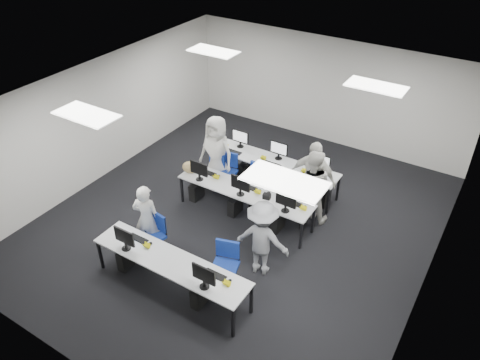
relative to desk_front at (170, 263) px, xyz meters
The scene contains 23 objects.
room 2.54m from the desk_front, 90.00° to the left, with size 9.00×9.02×3.00m.
ceiling_panels 3.33m from the desk_front, 90.00° to the left, with size 5.20×4.60×0.02m.
desk_front is the anchor object (origin of this frame).
desk_mid 2.60m from the desk_front, 90.00° to the left, with size 3.20×0.70×0.73m.
desk_back 4.00m from the desk_front, 90.00° to the left, with size 3.20×0.70×0.73m.
equipment_front 0.38m from the desk_front, behind, with size 2.51×0.41×1.19m.
equipment_mid 2.61m from the desk_front, 94.24° to the left, with size 2.91×0.41×1.19m.
equipment_back 4.04m from the desk_front, 87.27° to the left, with size 2.91×0.41×1.19m.
chair_0 1.11m from the desk_front, 151.28° to the left, with size 0.56×0.60×0.99m.
chair_1 1.06m from the desk_front, 36.34° to the left, with size 0.60×0.63×0.97m.
chair_2 3.43m from the desk_front, 106.06° to the left, with size 0.54×0.57×0.95m.
chair_3 3.13m from the desk_front, 87.64° to the left, with size 0.60×0.62×0.94m.
chair_4 3.30m from the desk_front, 71.08° to the left, with size 0.45×0.49×0.89m.
chair_5 3.76m from the desk_front, 109.64° to the left, with size 0.49×0.53×0.90m.
chair_6 3.57m from the desk_front, 90.85° to the left, with size 0.58×0.61×0.98m.
chair_7 3.67m from the desk_front, 71.88° to the left, with size 0.60×0.62×0.92m.
handbag 2.93m from the desk_front, 119.76° to the left, with size 0.36×0.23×0.29m, color tan.
student_0 1.28m from the desk_front, 149.81° to the left, with size 0.58×0.38×1.58m, color silver.
student_1 3.56m from the desk_front, 69.21° to the left, with size 0.85×0.67×1.76m, color silver.
student_2 3.59m from the desk_front, 110.56° to the left, with size 0.91×0.59×1.86m, color silver.
student_3 3.74m from the desk_front, 71.59° to the left, with size 1.08×0.45×1.85m, color silver.
photographer 1.77m from the desk_front, 48.60° to the left, with size 1.06×0.61×1.64m, color slate.
dslr_camera 2.14m from the desk_front, 52.87° to the left, with size 0.14×0.18×0.10m, color black.
Camera 1 is at (4.36, -6.98, 6.73)m, focal length 35.00 mm.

